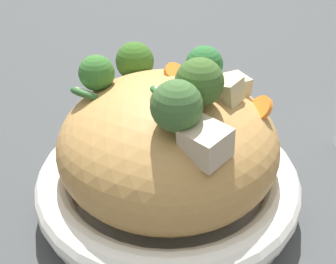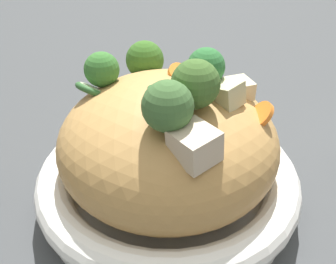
% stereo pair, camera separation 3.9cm
% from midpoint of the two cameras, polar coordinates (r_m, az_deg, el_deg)
% --- Properties ---
extents(ground_plane, '(3.00, 3.00, 0.00)m').
position_cam_midpoint_polar(ground_plane, '(0.45, 2.52, -10.10)').
color(ground_plane, '#3C3E40').
extents(serving_bowl, '(0.28, 0.28, 0.05)m').
position_cam_midpoint_polar(serving_bowl, '(0.43, 2.61, -7.44)').
color(serving_bowl, white).
rests_on(serving_bowl, ground_plane).
extents(noodle_heap, '(0.22, 0.22, 0.13)m').
position_cam_midpoint_polar(noodle_heap, '(0.40, 2.81, -1.63)').
color(noodle_heap, '#B38549').
rests_on(noodle_heap, serving_bowl).
extents(broccoli_florets, '(0.15, 0.20, 0.08)m').
position_cam_midpoint_polar(broccoli_florets, '(0.37, 2.09, 7.94)').
color(broccoli_florets, '#9EC077').
rests_on(broccoli_florets, serving_bowl).
extents(carrot_coins, '(0.12, 0.09, 0.04)m').
position_cam_midpoint_polar(carrot_coins, '(0.36, 7.57, 4.92)').
color(carrot_coins, orange).
rests_on(carrot_coins, serving_bowl).
extents(zucchini_slices, '(0.14, 0.07, 0.04)m').
position_cam_midpoint_polar(zucchini_slices, '(0.37, -3.03, 5.72)').
color(zucchini_slices, beige).
rests_on(zucchini_slices, serving_bowl).
extents(chicken_chunks, '(0.06, 0.15, 0.04)m').
position_cam_midpoint_polar(chicken_chunks, '(0.34, 10.02, 1.94)').
color(chicken_chunks, beige).
rests_on(chicken_chunks, serving_bowl).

